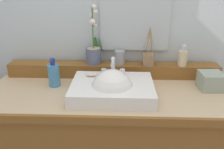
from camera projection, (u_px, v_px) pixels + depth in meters
The scene contains 10 objects.
wall_back at pixel (114, 1), 1.52m from camera, with size 3.39×0.20×2.73m, color silver.
back_ledge at pixel (113, 70), 1.53m from camera, with size 1.38×0.10×0.09m, color brown.
sink_basin at pixel (112, 89), 1.27m from camera, with size 0.45×0.34×0.27m.
soap_bar at pixel (92, 74), 1.35m from camera, with size 0.07×0.04×0.02m, color beige.
potted_plant at pixel (94, 51), 1.49m from camera, with size 0.11×0.12×0.38m.
soap_dispenser at pixel (183, 58), 1.46m from camera, with size 0.06×0.06×0.14m.
tumbler_cup at pixel (119, 57), 1.49m from camera, with size 0.07×0.07×0.09m, color #959597.
reed_diffuser at pixel (148, 59), 1.47m from camera, with size 0.09×0.11×0.25m.
lotion_bottle at pixel (54, 75), 1.38m from camera, with size 0.07×0.07×0.18m.
tissue_box at pixel (211, 81), 1.35m from camera, with size 0.13×0.13×0.10m, color #96A393.
Camera 1 is at (0.05, -1.20, 1.51)m, focal length 36.88 mm.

